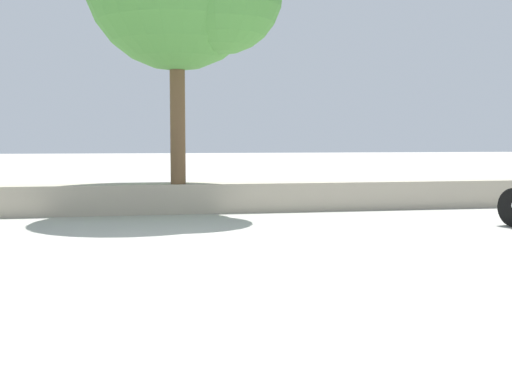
# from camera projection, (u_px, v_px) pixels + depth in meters

# --- Properties ---
(ground_plane) EXTENTS (120.00, 120.00, 0.00)m
(ground_plane) POSITION_uv_depth(u_px,v_px,m) (194.00, 255.00, 8.01)
(ground_plane) COLOR #A3A099
(stone_wall) EXTENTS (36.00, 0.80, 0.55)m
(stone_wall) POSITION_uv_depth(u_px,v_px,m) (168.00, 198.00, 12.68)
(stone_wall) COLOR #A89E89
(stone_wall) RESTS_ON ground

